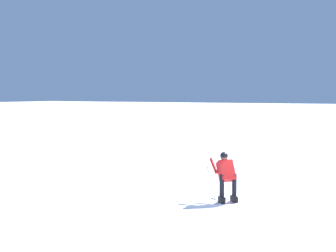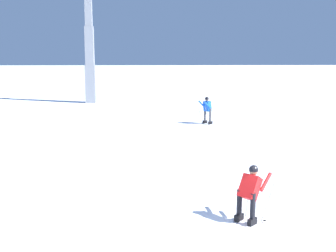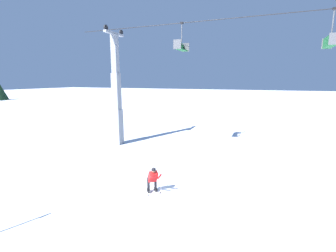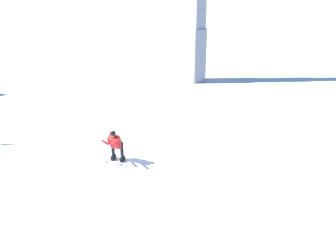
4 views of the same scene
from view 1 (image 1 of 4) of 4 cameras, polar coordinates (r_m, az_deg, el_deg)
The scene contains 2 objects.
ground_plane at distance 12.16m, azimuth 11.68°, elevation -10.28°, with size 260.00×260.00×0.00m, color white.
skier_carving_main at distance 12.28m, azimuth 7.70°, elevation -6.31°, with size 1.54×1.54×1.51m.
Camera 1 is at (-3.24, 11.32, 3.03)m, focal length 45.87 mm.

